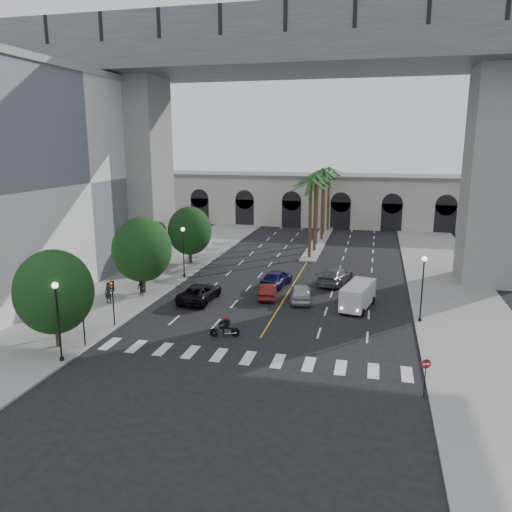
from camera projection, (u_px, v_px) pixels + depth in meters
The scene contains 31 objects.
ground at pixel (254, 349), 34.03m from camera, with size 140.00×140.00×0.00m, color black.
sidewalk_left at pixel (148, 278), 51.68m from camera, with size 8.00×100.00×0.15m, color gray.
sidewalk_right at pixel (456, 299), 44.76m from camera, with size 8.00×100.00×0.15m, color gray.
median at pixel (319, 242), 70.00m from camera, with size 2.00×24.00×0.20m, color gray.
building_left at pixel (18, 178), 49.34m from camera, with size 16.50×32.50×20.60m.
pier_building at pixel (331, 199), 85.18m from camera, with size 71.00×10.50×8.50m.
bridge at pixel (339, 94), 49.96m from camera, with size 75.00×13.00×26.00m.
palm_a at pixel (311, 183), 58.53m from camera, with size 3.20×3.20×10.30m.
palm_b at pixel (316, 179), 62.23m from camera, with size 3.20×3.20×10.60m.
palm_c at pixel (317, 180), 66.19m from camera, with size 3.20×3.20×10.10m.
palm_d at pixel (323, 173), 69.74m from camera, with size 3.20×3.20×10.90m.
palm_e at pixel (325, 174), 73.69m from camera, with size 3.20×3.20×10.40m.
palm_f at pixel (329, 171), 77.35m from camera, with size 3.20×3.20×10.70m.
street_tree_near at pixel (54, 292), 33.29m from camera, with size 5.20×5.20×6.89m.
street_tree_mid at pixel (142, 250), 45.57m from camera, with size 5.44×5.44×7.21m.
street_tree_far at pixel (190, 231), 57.00m from camera, with size 5.04×5.04×6.68m.
lamp_post_left_near at pixel (58, 315), 31.21m from camera, with size 0.40×0.40×5.35m.
lamp_post_left_far at pixel (183, 248), 51.10m from camera, with size 0.40×0.40×5.35m.
lamp_post_right at pixel (423, 283), 38.26m from camera, with size 0.40×0.40×5.35m.
traffic_signal_near at pixel (83, 313), 33.71m from camera, with size 0.25×0.18×3.65m.
traffic_signal_far at pixel (113, 296), 37.50m from camera, with size 0.25×0.18×3.65m.
motorcycle_rider at pixel (226, 327), 36.03m from camera, with size 2.13×0.77×1.57m.
car_a at pixel (301, 293), 44.20m from camera, with size 1.82×4.53×1.54m, color #ADAEB2.
car_b at pixel (268, 291), 45.06m from camera, with size 1.42×4.07×1.34m, color #571511.
car_c at pixel (200, 292), 44.23m from camera, with size 2.57×5.58×1.55m, color black.
car_d at pixel (335, 275), 49.63m from camera, with size 2.36×5.81×1.68m, color #5A5B5F.
car_e at pixel (276, 278), 48.70m from camera, with size 1.96×4.88×1.66m, color #110D40.
cargo_van at pixel (358, 295), 42.05m from camera, with size 2.90×5.31×2.14m.
pedestrian_a at pixel (108, 293), 43.11m from camera, with size 0.68×0.44×1.86m, color black.
pedestrian_b at pixel (141, 288), 45.13m from camera, with size 0.75×0.58×1.54m, color black.
do_not_enter_sign at pixel (426, 370), 27.18m from camera, with size 0.54×0.21×2.29m.
Camera 1 is at (7.68, -30.82, 13.76)m, focal length 35.00 mm.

